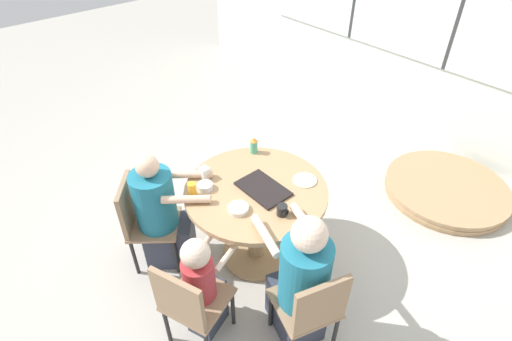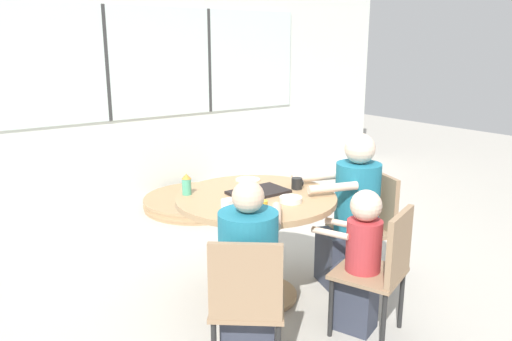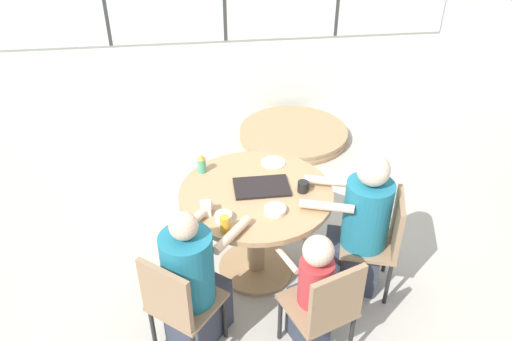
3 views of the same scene
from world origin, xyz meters
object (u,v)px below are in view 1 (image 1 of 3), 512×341
object	(u,v)px
chair_for_toddler	(189,302)
bowl_white_shallow	(238,209)
chair_for_man_blue_shirt	(141,217)
coffee_mug	(282,210)
person_man_blue_shirt	(162,217)
folded_table_stack	(446,189)
sippy_cup	(254,145)
milk_carton_small	(204,173)
person_woman_green_shirt	(300,285)
bowl_cereal	(205,186)
chair_for_woman_green_shirt	(312,307)
juice_glass	(192,190)
person_toddler	(203,289)

from	to	relation	value
chair_for_toddler	bowl_white_shallow	size ratio (longest dim) A/B	5.53
chair_for_man_blue_shirt	coffee_mug	size ratio (longest dim) A/B	9.97
person_man_blue_shirt	folded_table_stack	distance (m)	2.92
sippy_cup	milk_carton_small	xyz separation A→B (m)	(0.01, -0.53, -0.03)
person_man_blue_shirt	folded_table_stack	size ratio (longest dim) A/B	0.89
person_woman_green_shirt	bowl_cereal	xyz separation A→B (m)	(-0.99, -0.06, 0.27)
person_man_blue_shirt	bowl_white_shallow	bearing A→B (deg)	69.14
chair_for_woman_green_shirt	milk_carton_small	bearing A→B (deg)	104.95
chair_for_man_blue_shirt	person_man_blue_shirt	bearing A→B (deg)	90.00
chair_for_woman_green_shirt	person_man_blue_shirt	bearing A→B (deg)	120.54
coffee_mug	sippy_cup	bearing A→B (deg)	153.91
milk_carton_small	folded_table_stack	size ratio (longest dim) A/B	0.08
chair_for_man_blue_shirt	sippy_cup	world-z (taller)	sippy_cup
chair_for_toddler	person_man_blue_shirt	xyz separation A→B (m)	(-0.81, 0.28, -0.01)
juice_glass	milk_carton_small	xyz separation A→B (m)	(-0.12, 0.19, -0.01)
person_woman_green_shirt	juice_glass	distance (m)	1.05
coffee_mug	person_man_blue_shirt	bearing A→B (deg)	-146.35
sippy_cup	juice_glass	distance (m)	0.73
juice_glass	bowl_white_shallow	bearing A→B (deg)	24.02
chair_for_woman_green_shirt	sippy_cup	world-z (taller)	sippy_cup
person_toddler	folded_table_stack	size ratio (longest dim) A/B	0.76
person_toddler	milk_carton_small	distance (m)	0.90
chair_for_toddler	folded_table_stack	size ratio (longest dim) A/B	0.68
chair_for_man_blue_shirt	milk_carton_small	distance (m)	0.64
chair_for_toddler	person_man_blue_shirt	bearing A→B (deg)	140.38
person_toddler	sippy_cup	size ratio (longest dim) A/B	6.25
person_man_blue_shirt	sippy_cup	distance (m)	0.97
bowl_cereal	folded_table_stack	xyz separation A→B (m)	(0.96, 2.34, -0.74)
chair_for_man_blue_shirt	coffee_mug	world-z (taller)	coffee_mug
milk_carton_small	person_man_blue_shirt	bearing A→B (deg)	-107.08
chair_for_man_blue_shirt	juice_glass	bearing A→B (deg)	81.72
sippy_cup	juice_glass	world-z (taller)	sippy_cup
chair_for_toddler	folded_table_stack	bearing A→B (deg)	62.26
chair_for_woman_green_shirt	chair_for_toddler	bearing A→B (deg)	154.27
chair_for_woman_green_shirt	bowl_white_shallow	size ratio (longest dim) A/B	5.53
milk_carton_small	bowl_cereal	xyz separation A→B (m)	(0.11, -0.08, -0.03)
person_man_blue_shirt	bowl_cereal	bearing A→B (deg)	91.65
chair_for_woman_green_shirt	chair_for_man_blue_shirt	xyz separation A→B (m)	(-1.48, -0.43, 0.00)
sippy_cup	person_man_blue_shirt	bearing A→B (deg)	-96.84
person_toddler	coffee_mug	xyz separation A→B (m)	(0.07, 0.68, 0.37)
milk_carton_small	juice_glass	bearing A→B (deg)	-59.35
person_man_blue_shirt	person_toddler	world-z (taller)	person_man_blue_shirt
person_toddler	milk_carton_small	xyz separation A→B (m)	(-0.64, 0.51, 0.38)
person_toddler	bowl_cereal	size ratio (longest dim) A/B	8.08
bowl_cereal	person_man_blue_shirt	bearing A→B (deg)	-127.63
chair_for_man_blue_shirt	person_woman_green_shirt	world-z (taller)	person_woman_green_shirt
person_man_blue_shirt	folded_table_stack	world-z (taller)	person_man_blue_shirt
person_toddler	chair_for_toddler	bearing A→B (deg)	-90.00
chair_for_toddler	folded_table_stack	distance (m)	2.98
bowl_cereal	coffee_mug	bearing A→B (deg)	22.98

